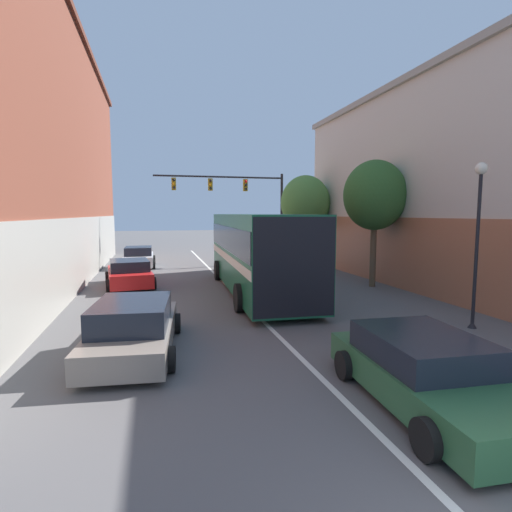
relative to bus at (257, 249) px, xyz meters
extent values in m
cube|color=silver|center=(-0.99, -0.24, -1.88)|extent=(0.14, 40.89, 0.01)
cube|color=#9E998E|center=(-7.54, 3.82, -0.28)|extent=(0.24, 29.20, 3.20)
cube|color=beige|center=(10.95, -1.03, 2.79)|extent=(8.88, 20.85, 9.35)
cube|color=#A86647|center=(6.56, -1.03, -0.28)|extent=(0.24, 20.43, 3.20)
cube|color=gray|center=(10.95, -1.03, 7.32)|extent=(9.23, 21.06, 0.30)
cube|color=#145133|center=(0.00, 0.02, -0.10)|extent=(3.08, 11.12, 3.12)
cube|color=black|center=(0.00, 0.02, 0.47)|extent=(3.12, 10.90, 1.00)
cube|color=beige|center=(0.00, 0.02, -0.34)|extent=(3.12, 11.01, 0.31)
cube|color=black|center=(-0.25, -5.46, -0.10)|extent=(2.52, 0.18, 2.99)
cylinder|color=black|center=(-1.16, 3.49, -1.38)|extent=(0.35, 1.01, 1.00)
cylinder|color=black|center=(1.47, 3.37, -1.38)|extent=(0.35, 1.01, 1.00)
cylinder|color=black|center=(-1.47, -3.33, -1.38)|extent=(0.35, 1.01, 1.00)
cylinder|color=black|center=(1.16, -3.45, -1.38)|extent=(0.35, 1.01, 1.00)
cube|color=#285633|center=(0.36, -10.75, -1.43)|extent=(2.11, 4.50, 0.57)
cube|color=black|center=(0.37, -10.49, -0.90)|extent=(1.85, 2.38, 0.50)
cylinder|color=black|center=(-0.55, -9.34, -1.58)|extent=(0.25, 0.60, 0.59)
cylinder|color=black|center=(1.40, -9.44, -1.58)|extent=(0.25, 0.60, 0.59)
cylinder|color=black|center=(-0.69, -12.06, -1.58)|extent=(0.25, 0.60, 0.59)
cube|color=red|center=(-5.42, 2.78, -1.41)|extent=(2.27, 4.21, 0.62)
cube|color=black|center=(-5.40, 2.58, -0.86)|extent=(1.90, 2.27, 0.47)
cylinder|color=black|center=(-6.50, 3.91, -1.60)|extent=(0.29, 0.59, 0.56)
cylinder|color=black|center=(-4.64, 4.13, -1.60)|extent=(0.29, 0.59, 0.56)
cylinder|color=black|center=(-6.21, 1.44, -1.60)|extent=(0.29, 0.59, 0.56)
cylinder|color=black|center=(-4.35, 1.66, -1.60)|extent=(0.29, 0.59, 0.56)
cube|color=silver|center=(-5.24, 9.69, -1.40)|extent=(1.75, 4.04, 0.63)
cube|color=black|center=(-5.24, 9.49, -0.83)|extent=(1.61, 2.10, 0.51)
cylinder|color=black|center=(-6.13, 10.95, -1.58)|extent=(0.22, 0.60, 0.60)
cylinder|color=black|center=(-4.33, 10.94, -1.58)|extent=(0.22, 0.60, 0.60)
cylinder|color=black|center=(-6.14, 8.45, -1.58)|extent=(0.22, 0.60, 0.60)
cylinder|color=black|center=(-4.34, 8.44, -1.58)|extent=(0.22, 0.60, 0.60)
cube|color=slate|center=(-4.78, -6.57, -1.44)|extent=(2.26, 4.74, 0.56)
cube|color=black|center=(-4.81, -6.79, -0.87)|extent=(1.89, 2.54, 0.59)
cylinder|color=black|center=(-5.57, -5.06, -1.60)|extent=(0.28, 0.58, 0.56)
cylinder|color=black|center=(-3.71, -5.25, -1.60)|extent=(0.28, 0.58, 0.56)
cylinder|color=black|center=(-5.86, -7.89, -1.60)|extent=(0.28, 0.58, 0.56)
cylinder|color=black|center=(-3.99, -8.07, -1.60)|extent=(0.28, 0.58, 0.56)
cylinder|color=black|center=(4.42, 10.20, 1.18)|extent=(0.18, 0.18, 6.11)
cylinder|color=black|center=(0.09, 10.20, 3.93)|extent=(8.66, 0.12, 0.12)
cube|color=#9E8419|center=(1.83, 10.20, 3.41)|extent=(0.28, 0.24, 0.80)
sphere|color=red|center=(1.83, 10.05, 3.66)|extent=(0.18, 0.18, 0.18)
sphere|color=black|center=(1.83, 10.05, 3.41)|extent=(0.18, 0.18, 0.18)
sphere|color=black|center=(1.83, 10.05, 3.16)|extent=(0.18, 0.18, 0.18)
cube|color=#9E8419|center=(-0.56, 10.20, 3.41)|extent=(0.28, 0.24, 0.80)
sphere|color=black|center=(-0.56, 10.05, 3.66)|extent=(0.18, 0.18, 0.18)
sphere|color=orange|center=(-0.56, 10.05, 3.41)|extent=(0.18, 0.18, 0.18)
sphere|color=black|center=(-0.56, 10.05, 3.16)|extent=(0.18, 0.18, 0.18)
cube|color=#9E8419|center=(-2.94, 10.20, 3.41)|extent=(0.28, 0.24, 0.80)
sphere|color=black|center=(-2.94, 10.05, 3.66)|extent=(0.18, 0.18, 0.18)
sphere|color=orange|center=(-2.94, 10.05, 3.41)|extent=(0.18, 0.18, 0.18)
sphere|color=black|center=(-2.94, 10.05, 3.16)|extent=(0.18, 0.18, 0.18)
cone|color=black|center=(4.82, -6.91, -1.78)|extent=(0.26, 0.26, 0.20)
cylinder|color=black|center=(4.82, -6.91, 0.38)|extent=(0.10, 0.10, 4.53)
sphere|color=#EFE5CC|center=(4.82, -6.91, 2.77)|extent=(0.35, 0.35, 0.35)
cylinder|color=brown|center=(5.52, -0.09, -0.39)|extent=(0.28, 0.28, 2.98)
ellipsoid|color=#2D5B28|center=(5.52, -0.09, 2.33)|extent=(2.89, 2.60, 3.18)
cylinder|color=#4C3823|center=(5.11, 7.45, -0.52)|extent=(0.24, 0.24, 2.72)
ellipsoid|color=#4C843D|center=(5.11, 7.45, 2.18)|extent=(3.15, 2.83, 3.46)
camera|label=1|loc=(-4.25, -16.49, 1.50)|focal=28.00mm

